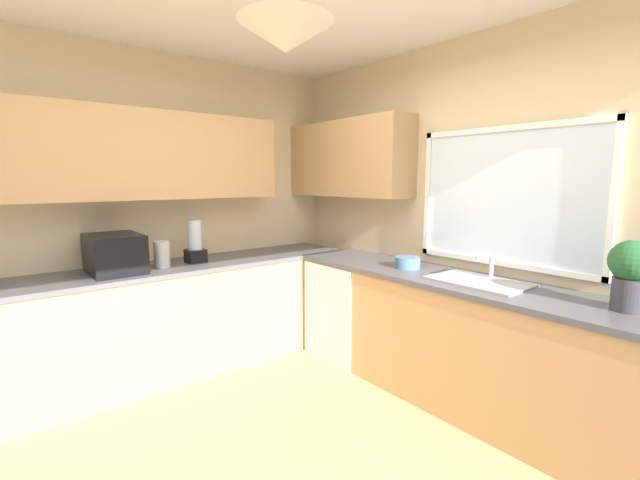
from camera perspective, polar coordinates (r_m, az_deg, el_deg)
The scene contains 10 objects.
room_shell at distance 3.05m, azimuth -5.34°, elevation 13.23°, with size 4.21×3.66×2.73m.
counter_run_left at distance 3.77m, azimuth -19.56°, elevation -10.09°, with size 0.65×3.27×0.91m.
counter_run_back at distance 3.20m, azimuth 20.94°, elevation -13.48°, with size 3.30×0.65×0.91m.
dishwasher at distance 3.94m, azimuth 4.19°, elevation -9.18°, with size 0.60×0.60×0.87m, color white.
microwave at distance 3.53m, azimuth -26.01°, elevation -1.66°, with size 0.48×0.36×0.29m, color black.
kettle at distance 3.61m, azimuth -20.60°, elevation -1.81°, with size 0.12×0.12×0.21m, color #B7B7BC.
sink_assembly at distance 3.09m, azimuth 20.68°, elevation -5.19°, with size 0.63×0.40×0.19m.
potted_plant at distance 2.78m, azimuth 36.48°, elevation -3.42°, with size 0.22×0.22×0.38m.
bowl at distance 3.43m, azimuth 11.73°, elevation -2.96°, with size 0.20×0.20×0.09m, color #4C7099.
blender_appliance at distance 3.71m, azimuth -16.54°, elevation -0.45°, with size 0.15×0.15×0.36m.
Camera 1 is at (1.67, -1.15, 1.61)m, focal length 23.67 mm.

